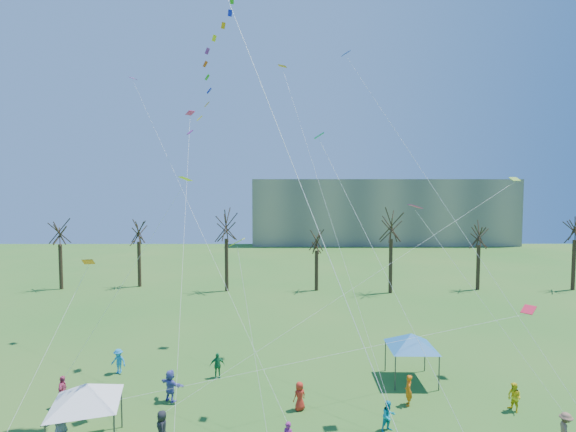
{
  "coord_description": "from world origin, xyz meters",
  "views": [
    {
      "loc": [
        -0.34,
        -13.42,
        12.09
      ],
      "look_at": [
        -0.29,
        5.0,
        11.0
      ],
      "focal_mm": 25.0,
      "sensor_mm": 36.0,
      "label": 1
    }
  ],
  "objects_px": {
    "distant_building": "(380,212)",
    "canopy_tent_blue": "(411,341)",
    "big_box_kite": "(219,62)",
    "canopy_tent_white": "(86,393)"
  },
  "relations": [
    {
      "from": "distant_building",
      "to": "canopy_tent_blue",
      "type": "relative_size",
      "value": 14.65
    },
    {
      "from": "distant_building",
      "to": "big_box_kite",
      "type": "distance_m",
      "value": 79.8
    },
    {
      "from": "distant_building",
      "to": "canopy_tent_blue",
      "type": "height_order",
      "value": "distant_building"
    },
    {
      "from": "canopy_tent_white",
      "to": "distant_building",
      "type": "bearing_deg",
      "value": 67.62
    },
    {
      "from": "big_box_kite",
      "to": "distant_building",
      "type": "bearing_deg",
      "value": 70.94
    },
    {
      "from": "canopy_tent_white",
      "to": "canopy_tent_blue",
      "type": "height_order",
      "value": "canopy_tent_white"
    },
    {
      "from": "big_box_kite",
      "to": "canopy_tent_blue",
      "type": "bearing_deg",
      "value": 20.93
    },
    {
      "from": "canopy_tent_blue",
      "to": "big_box_kite",
      "type": "bearing_deg",
      "value": -159.07
    },
    {
      "from": "canopy_tent_white",
      "to": "canopy_tent_blue",
      "type": "bearing_deg",
      "value": 21.5
    },
    {
      "from": "canopy_tent_white",
      "to": "canopy_tent_blue",
      "type": "xyz_separation_m",
      "value": [
        17.4,
        6.85,
        -0.07
      ]
    }
  ]
}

